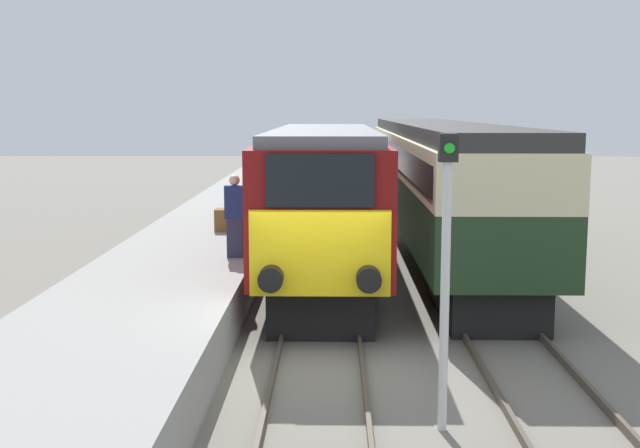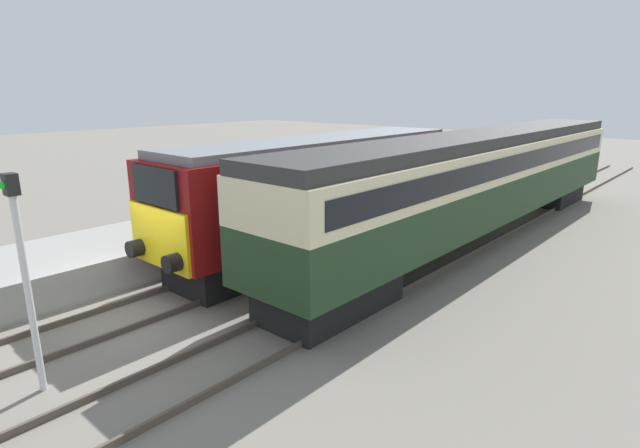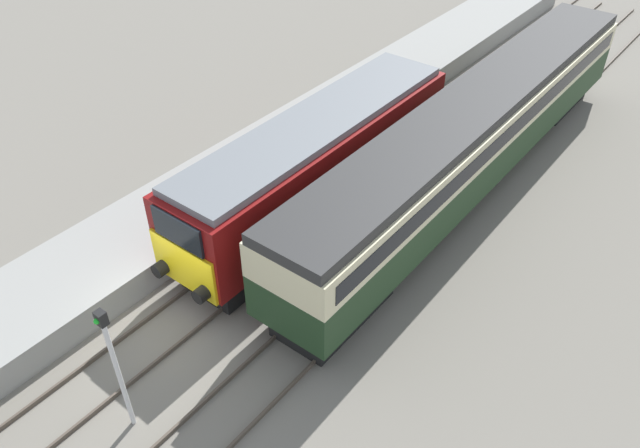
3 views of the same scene
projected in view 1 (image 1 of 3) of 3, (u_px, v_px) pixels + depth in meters
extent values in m
plane|color=slate|center=(319.00, 364.00, 13.53)|extent=(120.00, 120.00, 0.00)
cube|color=gray|center=(201.00, 252.00, 21.44)|extent=(3.50, 50.00, 0.97)
cube|color=#4C4238|center=(292.00, 293.00, 18.49)|extent=(0.07, 60.00, 0.14)
cube|color=#4C4238|center=(354.00, 293.00, 18.46)|extent=(0.07, 60.00, 0.14)
cube|color=#4C4238|center=(440.00, 293.00, 18.43)|extent=(0.07, 60.00, 0.14)
cube|color=#4C4238|center=(502.00, 293.00, 18.40)|extent=(0.07, 60.00, 0.14)
cube|color=black|center=(322.00, 291.00, 16.73)|extent=(2.03, 4.00, 1.00)
cube|color=black|center=(326.00, 237.00, 23.74)|extent=(2.03, 4.00, 1.00)
cube|color=maroon|center=(324.00, 190.00, 19.98)|extent=(2.70, 12.08, 2.55)
cube|color=yellow|center=(320.00, 253.00, 14.04)|extent=(2.48, 0.10, 1.53)
cube|color=black|center=(320.00, 180.00, 13.85)|extent=(1.89, 0.10, 0.92)
cube|color=slate|center=(324.00, 133.00, 19.78)|extent=(2.38, 11.60, 0.24)
cylinder|color=black|center=(271.00, 279.00, 13.90)|extent=(0.44, 0.35, 0.44)
cylinder|color=black|center=(369.00, 279.00, 13.87)|extent=(0.44, 0.35, 0.44)
cube|color=black|center=(485.00, 293.00, 16.64)|extent=(1.89, 3.60, 0.95)
cube|color=black|center=(410.00, 201.00, 33.16)|extent=(1.89, 3.60, 0.95)
cube|color=#1E381E|center=(436.00, 194.00, 24.73)|extent=(2.70, 21.09, 1.43)
cube|color=beige|center=(437.00, 153.00, 24.55)|extent=(2.71, 21.09, 1.12)
cube|color=black|center=(437.00, 153.00, 24.55)|extent=(2.75, 20.25, 0.62)
cube|color=#2D2D2D|center=(437.00, 129.00, 24.44)|extent=(2.48, 21.09, 0.36)
cube|color=#2D334C|center=(235.00, 238.00, 17.97)|extent=(0.36, 0.24, 0.88)
cube|color=navy|center=(235.00, 202.00, 17.86)|extent=(0.44, 0.26, 0.74)
sphere|color=beige|center=(234.00, 180.00, 17.79)|extent=(0.24, 0.24, 0.24)
cylinder|color=silver|center=(445.00, 299.00, 10.51)|extent=(0.12, 0.12, 3.60)
cube|color=black|center=(448.00, 148.00, 10.23)|extent=(0.24, 0.20, 0.36)
sphere|color=green|center=(449.00, 148.00, 10.12)|extent=(0.14, 0.14, 0.14)
cube|color=brown|center=(228.00, 220.00, 21.89)|extent=(0.70, 0.56, 0.60)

